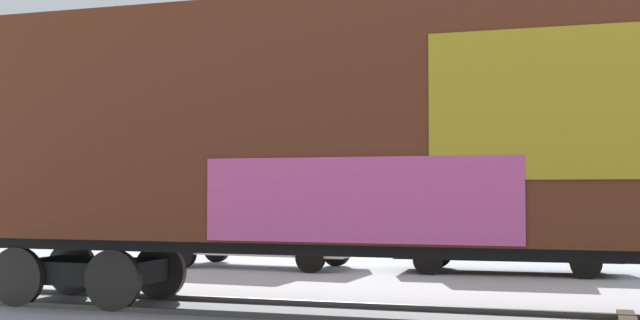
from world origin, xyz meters
The scene contains 6 objects.
track centered at (-3.32, 0.12, 0.04)m, with size 59.99×5.29×0.08m.
freight_car centered at (-1.33, 0.00, 2.68)m, with size 15.00×3.64×4.66m.
flagpole centered at (3.02, 11.43, 5.73)m, with size 1.66×0.28×8.84m.
hillside centered at (0.04, 70.23, 6.61)m, with size 123.42×35.40×17.89m.
parked_car_white centered at (-5.94, 6.84, 0.88)m, with size 4.89×2.35×1.76m.
parked_car_black centered at (-0.27, 6.82, 0.83)m, with size 4.77×1.97×1.63m.
Camera 1 is at (0.25, -11.59, 1.79)m, focal length 45.87 mm.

